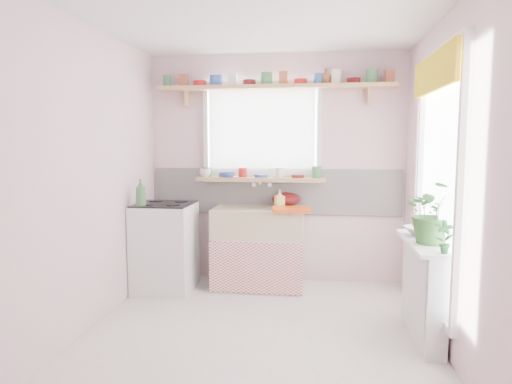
# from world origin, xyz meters

# --- Properties ---
(room) EXTENTS (3.20, 3.20, 3.20)m
(room) POSITION_xyz_m (0.66, 0.86, 1.37)
(room) COLOR silver
(room) RESTS_ON ground
(sink_unit) EXTENTS (0.95, 0.65, 1.11)m
(sink_unit) POSITION_xyz_m (-0.15, 1.29, 0.43)
(sink_unit) COLOR white
(sink_unit) RESTS_ON ground
(cooker) EXTENTS (0.58, 0.58, 0.93)m
(cooker) POSITION_xyz_m (-1.10, 1.05, 0.46)
(cooker) COLOR white
(cooker) RESTS_ON ground
(radiator_ledge) EXTENTS (0.22, 0.95, 0.78)m
(radiator_ledge) POSITION_xyz_m (1.30, 0.20, 0.40)
(radiator_ledge) COLOR white
(radiator_ledge) RESTS_ON ground
(windowsill) EXTENTS (1.40, 0.22, 0.04)m
(windowsill) POSITION_xyz_m (-0.15, 1.48, 1.14)
(windowsill) COLOR tan
(windowsill) RESTS_ON room
(pine_shelf) EXTENTS (2.52, 0.24, 0.04)m
(pine_shelf) POSITION_xyz_m (0.00, 1.47, 2.12)
(pine_shelf) COLOR tan
(pine_shelf) RESTS_ON room
(shelf_crockery) EXTENTS (2.47, 0.11, 0.12)m
(shelf_crockery) POSITION_xyz_m (0.00, 1.47, 2.20)
(shelf_crockery) COLOR #3F7F4C
(shelf_crockery) RESTS_ON pine_shelf
(sill_crockery) EXTENTS (1.35, 0.11, 0.12)m
(sill_crockery) POSITION_xyz_m (-0.17, 1.48, 1.22)
(sill_crockery) COLOR #3F7F4C
(sill_crockery) RESTS_ON windowsill
(dish_tray) EXTENTS (0.41, 0.33, 0.04)m
(dish_tray) POSITION_xyz_m (0.20, 1.10, 0.87)
(dish_tray) COLOR #E94F14
(dish_tray) RESTS_ON sink_unit
(colander) EXTENTS (0.39, 0.39, 0.15)m
(colander) POSITION_xyz_m (0.13, 1.50, 0.92)
(colander) COLOR #5A0F11
(colander) RESTS_ON sink_unit
(jade_plant) EXTENTS (0.44, 0.39, 0.48)m
(jade_plant) POSITION_xyz_m (1.33, 0.12, 1.02)
(jade_plant) COLOR #326629
(jade_plant) RESTS_ON radiator_ledge
(fruit_bowl) EXTENTS (0.36, 0.36, 0.07)m
(fruit_bowl) POSITION_xyz_m (1.33, 0.41, 0.81)
(fruit_bowl) COLOR silver
(fruit_bowl) RESTS_ON radiator_ledge
(herb_pot) EXTENTS (0.13, 0.10, 0.23)m
(herb_pot) POSITION_xyz_m (1.33, -0.20, 0.89)
(herb_pot) COLOR #26612A
(herb_pot) RESTS_ON radiator_ledge
(soap_bottle_sink) EXTENTS (0.12, 0.12, 0.20)m
(soap_bottle_sink) POSITION_xyz_m (0.07, 1.29, 0.95)
(soap_bottle_sink) COLOR #EEE469
(soap_bottle_sink) RESTS_ON sink_unit
(sill_cup) EXTENTS (0.13, 0.13, 0.10)m
(sill_cup) POSITION_xyz_m (-0.75, 1.42, 1.21)
(sill_cup) COLOR white
(sill_cup) RESTS_ON windowsill
(sill_bowl) EXTENTS (0.21, 0.21, 0.05)m
(sill_bowl) POSITION_xyz_m (-0.51, 1.42, 1.19)
(sill_bowl) COLOR #3248A5
(sill_bowl) RESTS_ON windowsill
(shelf_vase) EXTENTS (0.20, 0.20, 0.17)m
(shelf_vase) POSITION_xyz_m (0.53, 1.53, 2.23)
(shelf_vase) COLOR #A05431
(shelf_vase) RESTS_ON pine_shelf
(cooker_bottle) EXTENTS (0.12, 0.13, 0.27)m
(cooker_bottle) POSITION_xyz_m (-1.26, 0.83, 1.05)
(cooker_bottle) COLOR #3B763E
(cooker_bottle) RESTS_ON cooker
(fruit) EXTENTS (0.20, 0.14, 0.10)m
(fruit) POSITION_xyz_m (1.34, 0.42, 0.87)
(fruit) COLOR orange
(fruit) RESTS_ON fruit_bowl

